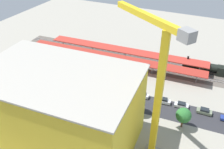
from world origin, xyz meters
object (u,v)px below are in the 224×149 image
(parked_car_5, at_px, (122,90))
(tower_crane, at_px, (156,88))
(platform_canopy_near, at_px, (112,57))
(street_tree_1, at_px, (184,115))
(platform_canopy_far, at_px, (125,50))
(construction_building, at_px, (61,109))
(parked_car_1, at_px, (204,111))
(parked_car_3, at_px, (163,101))
(street_tree_2, at_px, (120,96))
(parked_car_6, at_px, (105,85))
(box_truck_1, at_px, (99,99))
(box_truck_0, at_px, (54,86))
(parked_car_2, at_px, (181,105))
(box_truck_2, at_px, (67,86))
(street_tree_0, at_px, (138,101))
(locomotive, at_px, (205,68))
(traffic_light, at_px, (118,78))
(parked_car_4, at_px, (142,95))

(parked_car_5, height_order, tower_crane, tower_crane)
(platform_canopy_near, xyz_separation_m, street_tree_1, (-31.11, 21.91, 0.12))
(platform_canopy_far, relative_size, street_tree_1, 10.40)
(platform_canopy_far, xyz_separation_m, tower_crane, (-23.06, 40.98, 15.29))
(construction_building, bearing_deg, parked_car_1, -145.04)
(parked_car_3, distance_m, street_tree_2, 14.08)
(parked_car_3, relative_size, tower_crane, 0.14)
(parked_car_1, distance_m, street_tree_1, 10.21)
(parked_car_6, relative_size, box_truck_1, 0.46)
(parked_car_5, height_order, box_truck_0, box_truck_0)
(parked_car_5, relative_size, parked_car_6, 1.04)
(parked_car_2, relative_size, parked_car_3, 0.88)
(tower_crane, bearing_deg, street_tree_2, -43.34)
(box_truck_2, relative_size, street_tree_0, 1.41)
(locomotive, bearing_deg, parked_car_5, 46.88)
(parked_car_2, xyz_separation_m, street_tree_2, (16.87, 8.15, 3.65))
(street_tree_2, bearing_deg, traffic_light, -63.57)
(parked_car_3, bearing_deg, platform_canopy_far, -44.59)
(street_tree_0, bearing_deg, street_tree_2, 0.33)
(platform_canopy_near, bearing_deg, box_truck_0, 64.21)
(parked_car_3, relative_size, street_tree_0, 0.74)
(box_truck_0, bearing_deg, locomotive, -143.11)
(parked_car_2, xyz_separation_m, street_tree_0, (11.41, 8.12, 3.61))
(platform_canopy_far, bearing_deg, box_truck_1, 96.71)
(parked_car_6, height_order, construction_building, construction_building)
(construction_building, xyz_separation_m, street_tree_2, (-8.49, -16.90, -5.34))
(parked_car_1, height_order, tower_crane, tower_crane)
(street_tree_1, bearing_deg, construction_building, 31.70)
(parked_car_5, distance_m, box_truck_0, 22.52)
(street_tree_0, distance_m, street_tree_1, 13.14)
(parked_car_1, xyz_separation_m, street_tree_1, (4.95, 8.27, 3.35))
(parked_car_6, height_order, tower_crane, tower_crane)
(locomotive, height_order, tower_crane, tower_crane)
(box_truck_1, relative_size, street_tree_0, 1.51)
(parked_car_5, distance_m, box_truck_1, 9.51)
(tower_crane, height_order, street_tree_2, tower_crane)
(box_truck_0, bearing_deg, street_tree_0, -178.40)
(parked_car_2, relative_size, box_truck_0, 0.49)
(parked_car_1, height_order, street_tree_2, street_tree_2)
(locomotive, distance_m, parked_car_6, 38.34)
(platform_canopy_near, relative_size, street_tree_2, 10.51)
(parked_car_6, xyz_separation_m, street_tree_0, (-14.37, 7.67, 3.62))
(parked_car_1, xyz_separation_m, traffic_light, (28.02, -0.90, 3.60))
(box_truck_0, relative_size, street_tree_0, 1.33)
(box_truck_0, bearing_deg, parked_car_1, -169.29)
(box_truck_0, relative_size, street_tree_1, 1.41)
(street_tree_2, bearing_deg, parked_car_4, -120.05)
(locomotive, bearing_deg, box_truck_1, 50.67)
(platform_canopy_far, distance_m, parked_car_1, 39.59)
(parked_car_2, bearing_deg, parked_car_5, 1.66)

